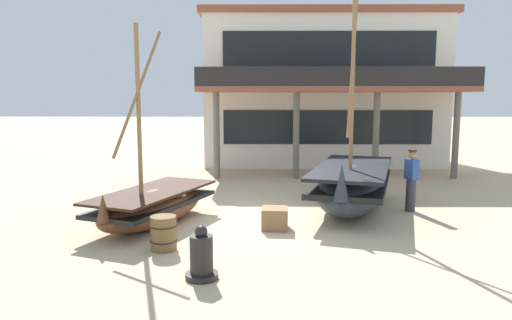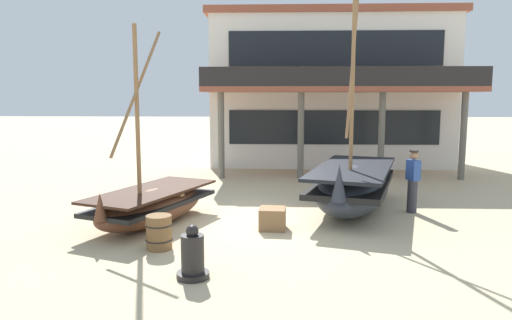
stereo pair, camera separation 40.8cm
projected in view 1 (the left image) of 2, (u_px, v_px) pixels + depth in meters
ground_plane at (256, 221)px, 11.91m from camera, size 120.00×120.00×0.00m
fishing_boat_near_left at (352, 186)px, 12.94m from camera, size 3.17×5.10×6.26m
fishing_boat_centre_large at (153, 205)px, 11.46m from camera, size 2.76×4.00×4.71m
fisherman_by_hull at (411, 181)px, 12.77m from camera, size 0.33×0.41×1.68m
capstan_winch at (202, 257)px, 8.08m from camera, size 0.57×0.57×0.93m
wooden_barrel at (164, 233)px, 9.60m from camera, size 0.56×0.56×0.70m
cargo_crate at (275, 218)px, 11.14m from camera, size 0.64×0.64×0.50m
harbor_building_main at (320, 89)px, 22.51m from camera, size 10.91×8.32×6.81m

